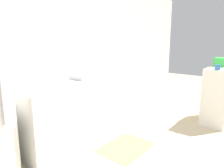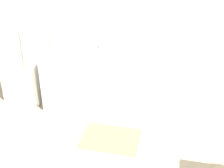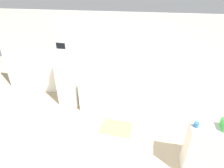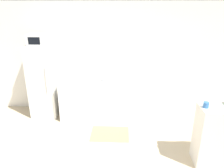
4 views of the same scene
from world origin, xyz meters
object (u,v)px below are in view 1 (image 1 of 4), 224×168
basket (222,62)px  jar (218,67)px  bottle_tall (64,72)px  bottle_short (55,77)px

basket → jar: 0.53m
jar → basket: bearing=6.9°
bottle_tall → bottle_short: size_ratio=1.90×
jar → bottle_short: bearing=138.8°
bottle_short → jar: (1.99, -1.74, 0.09)m
basket → jar: basket is taller
bottle_short → jar: 2.64m
bottle_tall → jar: size_ratio=2.94×
bottle_short → basket: size_ratio=0.53×
basket → jar: size_ratio=2.91×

